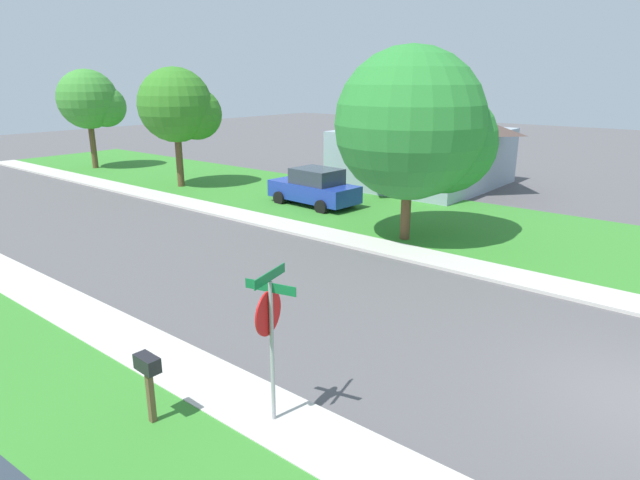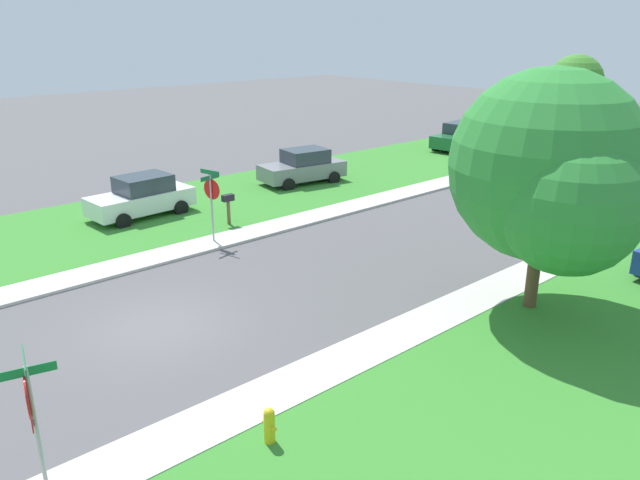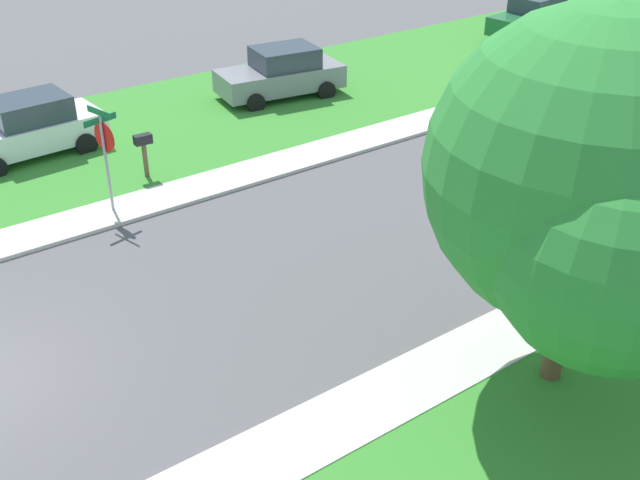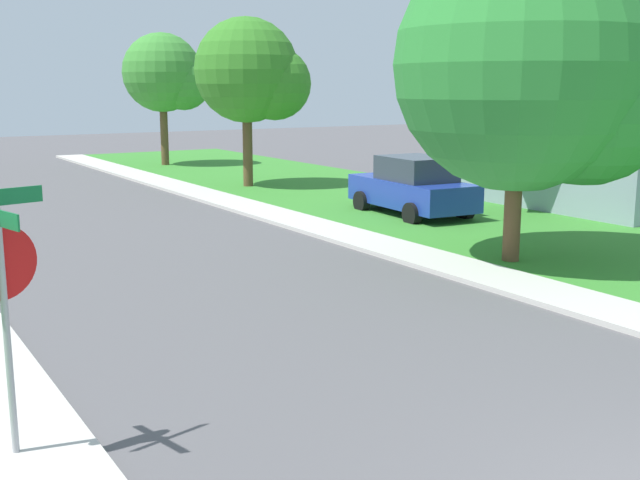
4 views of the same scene
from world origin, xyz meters
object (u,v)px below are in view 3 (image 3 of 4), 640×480
object	(u,v)px
stop_sign_far_corner	(105,143)
mailbox	(144,145)
car_green_near_corner	(534,17)
tree_across_right	(594,190)
car_white_across_road	(28,128)
car_grey_driveway_right	(281,73)

from	to	relation	value
stop_sign_far_corner	mailbox	size ratio (longest dim) A/B	2.11
stop_sign_far_corner	car_green_near_corner	bearing A→B (deg)	102.62
stop_sign_far_corner	tree_across_right	distance (m)	11.84
tree_across_right	car_white_across_road	bearing A→B (deg)	-165.53
car_grey_driveway_right	stop_sign_far_corner	bearing A→B (deg)	-60.31
car_green_near_corner	car_grey_driveway_right	world-z (taller)	same
car_white_across_road	tree_across_right	bearing A→B (deg)	14.47
car_white_across_road	car_grey_driveway_right	distance (m)	8.73
car_grey_driveway_right	tree_across_right	xyz separation A→B (m)	(15.77, -4.64, 3.12)
car_white_across_road	tree_across_right	world-z (taller)	tree_across_right
car_green_near_corner	car_grey_driveway_right	xyz separation A→B (m)	(0.09, -13.14, 0.00)
stop_sign_far_corner	car_green_near_corner	world-z (taller)	stop_sign_far_corner
car_green_near_corner	car_white_across_road	bearing A→B (deg)	-89.97
car_grey_driveway_right	tree_across_right	bearing A→B (deg)	-16.38
car_green_near_corner	car_grey_driveway_right	size ratio (longest dim) A/B	0.99
tree_across_right	car_green_near_corner	bearing A→B (deg)	131.75
car_white_across_road	mailbox	distance (m)	4.00
car_grey_driveway_right	tree_across_right	world-z (taller)	tree_across_right
car_grey_driveway_right	mailbox	bearing A→B (deg)	-63.30
stop_sign_far_corner	mailbox	xyz separation A→B (m)	(-1.33, 1.53, -0.88)
car_grey_driveway_right	mailbox	world-z (taller)	car_grey_driveway_right
tree_across_right	mailbox	bearing A→B (deg)	-170.58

